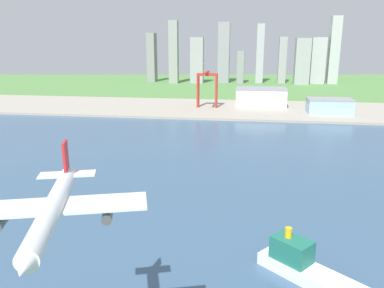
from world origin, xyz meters
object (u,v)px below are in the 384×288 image
object	(u,v)px
ferry_boat	(303,265)
warehouse_main	(261,97)
port_crane_red	(207,82)
airplane_landing	(53,208)
warehouse_annex	(329,106)

from	to	relation	value
ferry_boat	warehouse_main	size ratio (longest dim) A/B	0.56
ferry_boat	port_crane_red	size ratio (longest dim) A/B	0.77
warehouse_main	airplane_landing	bearing A→B (deg)	-96.58
airplane_landing	ferry_boat	size ratio (longest dim) A/B	1.17
airplane_landing	warehouse_annex	xyz separation A→B (m)	(121.04, 371.10, -36.63)
warehouse_annex	port_crane_red	bearing A→B (deg)	170.93
airplane_landing	warehouse_annex	size ratio (longest dim) A/B	0.84
ferry_boat	warehouse_annex	bearing A→B (deg)	77.91
ferry_boat	airplane_landing	bearing A→B (deg)	-133.06
port_crane_red	warehouse_annex	xyz separation A→B (m)	(137.96, -22.03, -22.73)
airplane_landing	warehouse_main	size ratio (longest dim) A/B	0.65
ferry_boat	warehouse_main	xyz separation A→B (m)	(-6.16, 355.99, 9.05)
airplane_landing	warehouse_annex	bearing A→B (deg)	71.94
warehouse_main	warehouse_annex	world-z (taller)	warehouse_main
warehouse_main	ferry_boat	bearing A→B (deg)	-89.01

